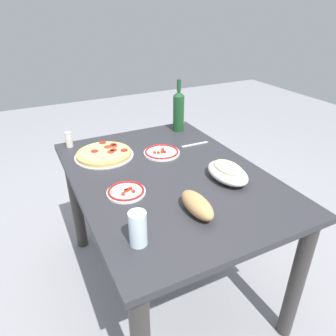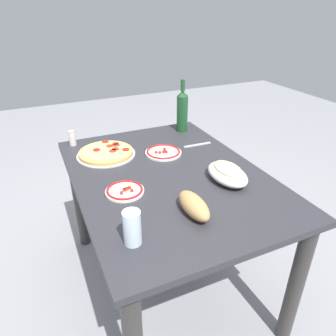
# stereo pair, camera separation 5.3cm
# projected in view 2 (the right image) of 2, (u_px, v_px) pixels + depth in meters

# --- Properties ---
(ground_plane) EXTENTS (8.00, 8.00, 0.00)m
(ground_plane) POSITION_uv_depth(u_px,v_px,m) (168.00, 281.00, 1.86)
(ground_plane) COLOR gray
(ground_plane) RESTS_ON ground
(dining_table) EXTENTS (1.21, 0.88, 0.73)m
(dining_table) POSITION_uv_depth(u_px,v_px,m) (168.00, 195.00, 1.57)
(dining_table) COLOR #2D2D33
(dining_table) RESTS_ON ground
(pepperoni_pizza) EXTENTS (0.31, 0.31, 0.03)m
(pepperoni_pizza) POSITION_uv_depth(u_px,v_px,m) (106.00, 153.00, 1.69)
(pepperoni_pizza) COLOR #B7B7BC
(pepperoni_pizza) RESTS_ON dining_table
(baked_pasta_dish) EXTENTS (0.24, 0.15, 0.08)m
(baked_pasta_dish) POSITION_uv_depth(u_px,v_px,m) (227.00, 173.00, 1.44)
(baked_pasta_dish) COLOR white
(baked_pasta_dish) RESTS_ON dining_table
(wine_bottle) EXTENTS (0.07, 0.07, 0.33)m
(wine_bottle) POSITION_uv_depth(u_px,v_px,m) (182.00, 111.00, 1.95)
(wine_bottle) COLOR #194723
(wine_bottle) RESTS_ON dining_table
(water_glass) EXTENTS (0.06, 0.06, 0.13)m
(water_glass) POSITION_uv_depth(u_px,v_px,m) (132.00, 228.00, 1.05)
(water_glass) COLOR silver
(water_glass) RESTS_ON dining_table
(side_plate_near) EXTENTS (0.17, 0.17, 0.02)m
(side_plate_near) POSITION_uv_depth(u_px,v_px,m) (125.00, 191.00, 1.36)
(side_plate_near) COLOR white
(side_plate_near) RESTS_ON dining_table
(side_plate_far) EXTENTS (0.20, 0.20, 0.02)m
(side_plate_far) POSITION_uv_depth(u_px,v_px,m) (163.00, 152.00, 1.71)
(side_plate_far) COLOR white
(side_plate_far) RESTS_ON dining_table
(bread_loaf) EXTENTS (0.20, 0.08, 0.08)m
(bread_loaf) POSITION_uv_depth(u_px,v_px,m) (194.00, 206.00, 1.21)
(bread_loaf) COLOR tan
(bread_loaf) RESTS_ON dining_table
(spice_shaker) EXTENTS (0.04, 0.04, 0.09)m
(spice_shaker) POSITION_uv_depth(u_px,v_px,m) (72.00, 138.00, 1.79)
(spice_shaker) COLOR silver
(spice_shaker) RESTS_ON dining_table
(fork_right) EXTENTS (0.02, 0.17, 0.00)m
(fork_right) POSITION_uv_depth(u_px,v_px,m) (197.00, 145.00, 1.81)
(fork_right) COLOR #B7B7BC
(fork_right) RESTS_ON dining_table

